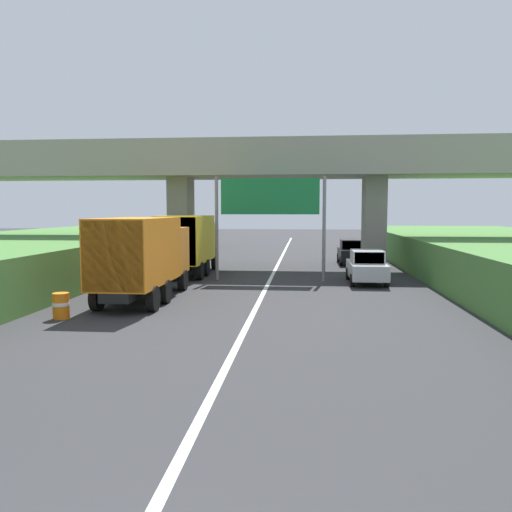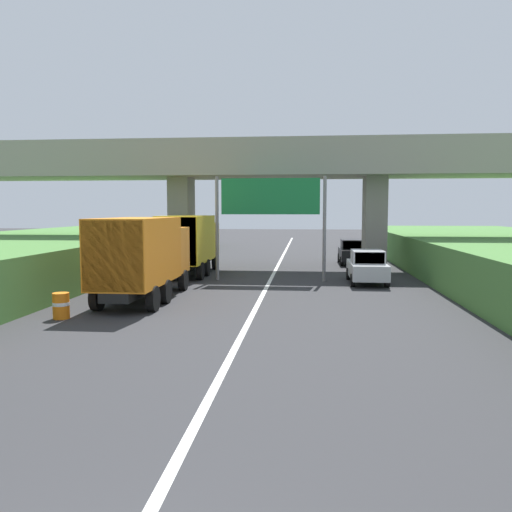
% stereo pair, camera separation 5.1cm
% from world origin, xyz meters
% --- Properties ---
extents(lane_centre_stripe, '(0.20, 87.02, 0.01)m').
position_xyz_m(lane_centre_stripe, '(0.00, 23.51, 0.00)').
color(lane_centre_stripe, white).
rests_on(lane_centre_stripe, ground).
extents(overpass_bridge, '(40.00, 4.80, 8.03)m').
position_xyz_m(overpass_bridge, '(0.00, 29.39, 6.09)').
color(overpass_bridge, gray).
rests_on(overpass_bridge, ground).
extents(overhead_highway_sign, '(5.88, 0.18, 5.53)m').
position_xyz_m(overhead_highway_sign, '(0.00, 23.87, 4.10)').
color(overhead_highway_sign, slate).
rests_on(overhead_highway_sign, ground).
extents(truck_yellow, '(2.44, 7.30, 3.44)m').
position_xyz_m(truck_yellow, '(-4.82, 25.99, 1.93)').
color(truck_yellow, black).
rests_on(truck_yellow, ground).
extents(truck_orange, '(2.44, 7.30, 3.44)m').
position_xyz_m(truck_orange, '(-4.78, 17.30, 1.93)').
color(truck_orange, black).
rests_on(truck_orange, ground).
extents(car_black, '(1.86, 4.10, 1.72)m').
position_xyz_m(car_black, '(5.13, 32.88, 0.86)').
color(car_black, black).
rests_on(car_black, ground).
extents(car_silver, '(1.86, 4.10, 1.72)m').
position_xyz_m(car_silver, '(5.02, 23.31, 0.86)').
color(car_silver, '#B2B5B7').
rests_on(car_silver, ground).
extents(construction_barrel_1, '(0.57, 0.57, 0.90)m').
position_xyz_m(construction_barrel_1, '(-6.51, 13.52, 0.46)').
color(construction_barrel_1, orange).
rests_on(construction_barrel_1, ground).
extents(construction_barrel_2, '(0.57, 0.57, 0.90)m').
position_xyz_m(construction_barrel_2, '(-6.72, 18.33, 0.46)').
color(construction_barrel_2, orange).
rests_on(construction_barrel_2, ground).
extents(construction_barrel_3, '(0.57, 0.57, 0.90)m').
position_xyz_m(construction_barrel_3, '(-6.71, 23.14, 0.46)').
color(construction_barrel_3, orange).
rests_on(construction_barrel_3, ground).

